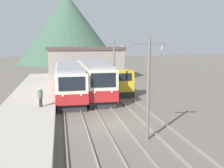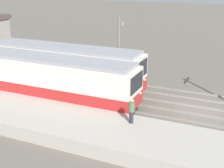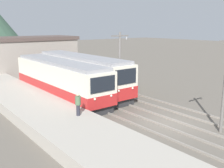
# 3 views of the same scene
# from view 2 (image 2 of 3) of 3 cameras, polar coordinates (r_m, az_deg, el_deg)

# --- Properties ---
(ground_plane) EXTENTS (200.00, 200.00, 0.00)m
(ground_plane) POSITION_cam_2_polar(r_m,az_deg,el_deg) (23.47, 15.90, -5.16)
(ground_plane) COLOR #665E54
(platform_left) EXTENTS (4.50, 54.00, 0.86)m
(platform_left) POSITION_cam_2_polar(r_m,az_deg,el_deg) (17.74, 12.74, -11.57)
(platform_left) COLOR #ADA599
(platform_left) RESTS_ON ground
(track_left) EXTENTS (1.54, 60.00, 0.14)m
(track_left) POSITION_cam_2_polar(r_m,az_deg,el_deg) (21.10, 14.78, -7.67)
(track_left) COLOR gray
(track_left) RESTS_ON ground
(track_center) EXTENTS (1.54, 60.00, 0.14)m
(track_center) POSITION_cam_2_polar(r_m,az_deg,el_deg) (23.62, 15.99, -4.82)
(track_center) COLOR gray
(track_center) RESTS_ON ground
(track_right) EXTENTS (1.54, 60.00, 0.14)m
(track_right) POSITION_cam_2_polar(r_m,az_deg,el_deg) (26.39, 17.02, -2.37)
(track_right) COLOR gray
(track_right) RESTS_ON ground
(commuter_train_left) EXTENTS (2.84, 14.19, 3.66)m
(commuter_train_left) POSITION_cam_2_polar(r_m,az_deg,el_deg) (24.45, -11.20, 0.48)
(commuter_train_left) COLOR #28282B
(commuter_train_left) RESTS_ON ground
(commuter_train_center) EXTENTS (2.84, 14.16, 3.87)m
(commuter_train_center) POSITION_cam_2_polar(r_m,az_deg,el_deg) (26.94, -8.82, 2.55)
(commuter_train_center) COLOR #28282B
(commuter_train_center) RESTS_ON ground
(shunting_locomotive) EXTENTS (2.40, 5.45, 3.00)m
(shunting_locomotive) POSITION_cam_2_polar(r_m,az_deg,el_deg) (29.45, -5.25, 2.94)
(shunting_locomotive) COLOR #28282B
(shunting_locomotive) RESTS_ON ground
(catenary_mast_mid) EXTENTS (2.00, 0.20, 6.29)m
(catenary_mast_mid) POSITION_cam_2_polar(r_m,az_deg,el_deg) (25.76, 1.25, 5.85)
(catenary_mast_mid) COLOR slate
(catenary_mast_mid) RESTS_ON ground
(person_on_platform) EXTENTS (0.38, 0.38, 1.58)m
(person_on_platform) POSITION_cam_2_polar(r_m,az_deg,el_deg) (18.89, 3.58, -4.76)
(person_on_platform) COLOR #282833
(person_on_platform) RESTS_ON platform_left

